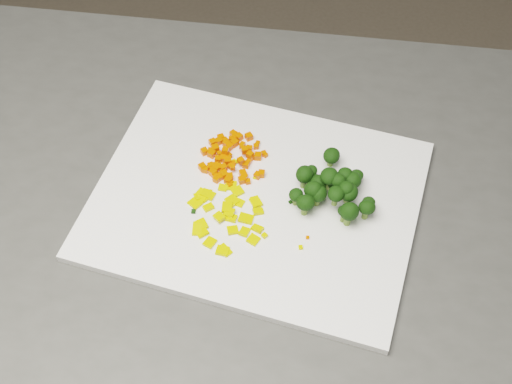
% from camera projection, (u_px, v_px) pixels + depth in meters
% --- Properties ---
extents(counter_block, '(1.05, 0.75, 0.90)m').
position_uv_depth(counter_block, '(251.00, 367.00, 1.24)').
color(counter_block, '#424240').
rests_on(counter_block, ground).
extents(cutting_board, '(0.44, 0.36, 0.01)m').
position_uv_depth(cutting_board, '(256.00, 199.00, 0.89)').
color(cutting_board, white).
rests_on(cutting_board, counter_block).
extents(carrot_pile, '(0.09, 0.09, 0.02)m').
position_uv_depth(carrot_pile, '(235.00, 154.00, 0.92)').
color(carrot_pile, '#EE4602').
rests_on(carrot_pile, cutting_board).
extents(pepper_pile, '(0.10, 0.10, 0.01)m').
position_uv_depth(pepper_pile, '(221.00, 215.00, 0.86)').
color(pepper_pile, yellow).
rests_on(pepper_pile, cutting_board).
extents(broccoli_pile, '(0.11, 0.11, 0.05)m').
position_uv_depth(broccoli_pile, '(336.00, 184.00, 0.87)').
color(broccoli_pile, black).
rests_on(broccoli_pile, cutting_board).
extents(carrot_cube_0, '(0.01, 0.01, 0.01)m').
position_uv_depth(carrot_cube_0, '(245.00, 150.00, 0.92)').
color(carrot_cube_0, '#EE4602').
rests_on(carrot_cube_0, carrot_pile).
extents(carrot_cube_1, '(0.01, 0.01, 0.01)m').
position_uv_depth(carrot_cube_1, '(250.00, 155.00, 0.92)').
color(carrot_cube_1, '#EE4602').
rests_on(carrot_cube_1, carrot_pile).
extents(carrot_cube_2, '(0.01, 0.01, 0.01)m').
position_uv_depth(carrot_cube_2, '(224.00, 172.00, 0.91)').
color(carrot_cube_2, '#EE4602').
rests_on(carrot_cube_2, carrot_pile).
extents(carrot_cube_3, '(0.01, 0.01, 0.01)m').
position_uv_depth(carrot_cube_3, '(223.00, 168.00, 0.91)').
color(carrot_cube_3, '#EE4602').
rests_on(carrot_cube_3, carrot_pile).
extents(carrot_cube_4, '(0.01, 0.01, 0.01)m').
position_uv_depth(carrot_cube_4, '(233.00, 134.00, 0.95)').
color(carrot_cube_4, '#EE4602').
rests_on(carrot_cube_4, carrot_pile).
extents(carrot_cube_5, '(0.01, 0.01, 0.01)m').
position_uv_depth(carrot_cube_5, '(249.00, 149.00, 0.93)').
color(carrot_cube_5, '#EE4602').
rests_on(carrot_cube_5, carrot_pile).
extents(carrot_cube_6, '(0.01, 0.01, 0.01)m').
position_uv_depth(carrot_cube_6, '(219.00, 154.00, 0.93)').
color(carrot_cube_6, '#EE4602').
rests_on(carrot_cube_6, carrot_pile).
extents(carrot_cube_7, '(0.01, 0.01, 0.01)m').
position_uv_depth(carrot_cube_7, '(248.00, 182.00, 0.90)').
color(carrot_cube_7, '#EE4602').
rests_on(carrot_cube_7, carrot_pile).
extents(carrot_cube_8, '(0.01, 0.01, 0.01)m').
position_uv_depth(carrot_cube_8, '(213.00, 170.00, 0.91)').
color(carrot_cube_8, '#EE4602').
rests_on(carrot_cube_8, carrot_pile).
extents(carrot_cube_9, '(0.01, 0.01, 0.01)m').
position_uv_depth(carrot_cube_9, '(228.00, 180.00, 0.90)').
color(carrot_cube_9, '#EE4602').
rests_on(carrot_cube_9, carrot_pile).
extents(carrot_cube_10, '(0.01, 0.01, 0.01)m').
position_uv_depth(carrot_cube_10, '(233.00, 139.00, 0.94)').
color(carrot_cube_10, '#EE4602').
rests_on(carrot_cube_10, carrot_pile).
extents(carrot_cube_11, '(0.01, 0.01, 0.01)m').
position_uv_depth(carrot_cube_11, '(248.00, 162.00, 0.92)').
color(carrot_cube_11, '#EE4602').
rests_on(carrot_cube_11, carrot_pile).
extents(carrot_cube_12, '(0.01, 0.01, 0.01)m').
position_uv_depth(carrot_cube_12, '(235.00, 143.00, 0.94)').
color(carrot_cube_12, '#EE4602').
rests_on(carrot_cube_12, carrot_pile).
extents(carrot_cube_13, '(0.01, 0.01, 0.01)m').
position_uv_depth(carrot_cube_13, '(219.00, 141.00, 0.94)').
color(carrot_cube_13, '#EE4602').
rests_on(carrot_cube_13, carrot_pile).
extents(carrot_cube_14, '(0.01, 0.01, 0.01)m').
position_uv_depth(carrot_cube_14, '(220.00, 177.00, 0.90)').
color(carrot_cube_14, '#EE4602').
rests_on(carrot_cube_14, carrot_pile).
extents(carrot_cube_15, '(0.01, 0.01, 0.01)m').
position_uv_depth(carrot_cube_15, '(261.00, 174.00, 0.91)').
color(carrot_cube_15, '#EE4602').
rests_on(carrot_cube_15, carrot_pile).
extents(carrot_cube_16, '(0.01, 0.01, 0.01)m').
position_uv_depth(carrot_cube_16, '(249.00, 137.00, 0.94)').
color(carrot_cube_16, '#EE4602').
rests_on(carrot_cube_16, carrot_pile).
extents(carrot_cube_17, '(0.01, 0.01, 0.01)m').
position_uv_depth(carrot_cube_17, '(257.00, 175.00, 0.91)').
color(carrot_cube_17, '#EE4602').
rests_on(carrot_cube_17, carrot_pile).
extents(carrot_cube_18, '(0.01, 0.01, 0.01)m').
position_uv_depth(carrot_cube_18, '(242.00, 180.00, 0.90)').
color(carrot_cube_18, '#EE4602').
rests_on(carrot_cube_18, carrot_pile).
extents(carrot_cube_19, '(0.01, 0.01, 0.01)m').
position_uv_depth(carrot_cube_19, '(226.00, 143.00, 0.94)').
color(carrot_cube_19, '#EE4602').
rests_on(carrot_cube_19, carrot_pile).
extents(carrot_cube_20, '(0.01, 0.01, 0.01)m').
position_uv_depth(carrot_cube_20, '(216.00, 168.00, 0.91)').
color(carrot_cube_20, '#EE4602').
rests_on(carrot_cube_20, carrot_pile).
extents(carrot_cube_21, '(0.01, 0.01, 0.01)m').
position_uv_depth(carrot_cube_21, '(230.00, 182.00, 0.90)').
color(carrot_cube_21, '#EE4602').
rests_on(carrot_cube_21, carrot_pile).
extents(carrot_cube_22, '(0.01, 0.01, 0.01)m').
position_uv_depth(carrot_cube_22, '(202.00, 167.00, 0.91)').
color(carrot_cube_22, '#EE4602').
rests_on(carrot_cube_22, carrot_pile).
extents(carrot_cube_23, '(0.01, 0.01, 0.01)m').
position_uv_depth(carrot_cube_23, '(216.00, 179.00, 0.90)').
color(carrot_cube_23, '#EE4602').
rests_on(carrot_cube_23, carrot_pile).
extents(carrot_cube_24, '(0.01, 0.01, 0.01)m').
position_uv_depth(carrot_cube_24, '(239.00, 137.00, 0.94)').
color(carrot_cube_24, '#EE4602').
rests_on(carrot_cube_24, carrot_pile).
extents(carrot_cube_25, '(0.01, 0.01, 0.01)m').
position_uv_depth(carrot_cube_25, '(224.00, 175.00, 0.91)').
color(carrot_cube_25, '#EE4602').
rests_on(carrot_cube_25, carrot_pile).
extents(carrot_cube_26, '(0.01, 0.01, 0.01)m').
position_uv_depth(carrot_cube_26, '(265.00, 155.00, 0.93)').
color(carrot_cube_26, '#EE4602').
rests_on(carrot_cube_26, carrot_pile).
extents(carrot_cube_27, '(0.01, 0.01, 0.01)m').
position_uv_depth(carrot_cube_27, '(234.00, 137.00, 0.95)').
color(carrot_cube_27, '#EE4602').
rests_on(carrot_cube_27, carrot_pile).
extents(carrot_cube_28, '(0.01, 0.01, 0.01)m').
position_uv_depth(carrot_cube_28, '(225.00, 151.00, 0.92)').
color(carrot_cube_28, '#EE4602').
rests_on(carrot_cube_28, carrot_pile).
extents(carrot_cube_29, '(0.01, 0.01, 0.01)m').
position_uv_depth(carrot_cube_29, '(243.00, 144.00, 0.94)').
color(carrot_cube_29, '#EE4602').
rests_on(carrot_cube_29, carrot_pile).
extents(carrot_cube_30, '(0.01, 0.01, 0.01)m').
position_uv_depth(carrot_cube_30, '(244.00, 178.00, 0.90)').
color(carrot_cube_30, '#EE4602').
rests_on(carrot_cube_30, carrot_pile).
extents(carrot_cube_31, '(0.01, 0.01, 0.01)m').
position_uv_depth(carrot_cube_31, '(246.00, 150.00, 0.93)').
color(carrot_cube_31, '#EE4602').
rests_on(carrot_cube_31, carrot_pile).
extents(carrot_cube_32, '(0.01, 0.01, 0.01)m').
position_uv_depth(carrot_cube_32, '(212.00, 154.00, 0.93)').
color(carrot_cube_32, '#EE4602').
rests_on(carrot_cube_32, carrot_pile).
extents(carrot_cube_33, '(0.01, 0.01, 0.01)m').
position_uv_depth(carrot_cube_33, '(258.00, 143.00, 0.94)').
color(carrot_cube_33, '#EE4602').
rests_on(carrot_cube_33, carrot_pile).
extents(carrot_cube_34, '(0.01, 0.01, 0.01)m').
position_uv_depth(carrot_cube_34, '(228.00, 156.00, 0.93)').
color(carrot_cube_34, '#EE4602').
rests_on(carrot_cube_34, carrot_pile).
extents(carrot_cube_35, '(0.01, 0.01, 0.01)m').
position_uv_depth(carrot_cube_35, '(219.00, 177.00, 0.91)').
color(carrot_cube_35, '#EE4602').
rests_on(carrot_cube_35, carrot_pile).
extents(carrot_cube_36, '(0.01, 0.01, 0.01)m').
position_uv_depth(carrot_cube_36, '(230.00, 177.00, 0.90)').
color(carrot_cube_36, '#EE4602').
rests_on(carrot_cube_36, carrot_pile).
extents(carrot_cube_37, '(0.01, 0.01, 0.01)m').
position_uv_depth(carrot_cube_37, '(256.00, 146.00, 0.94)').
color(carrot_cube_37, '#EE4602').
rests_on(carrot_cube_37, carrot_pile).
extents(carrot_cube_38, '(0.01, 0.01, 0.01)m').
position_uv_depth(carrot_cube_38, '(225.00, 140.00, 0.94)').
color(carrot_cube_38, '#EE4602').
rests_on(carrot_cube_38, carrot_pile).
extents(carrot_cube_39, '(0.01, 0.01, 0.01)m').
position_uv_depth(carrot_cube_39, '(236.00, 135.00, 0.95)').
color(carrot_cube_39, '#EE4602').
rests_on(carrot_cube_39, carrot_pile).
extents(carrot_cube_40, '(0.01, 0.01, 0.01)m').
position_uv_depth(carrot_cube_40, '(233.00, 163.00, 0.92)').
color(carrot_cube_40, '#EE4602').
rests_on(carrot_cube_40, carrot_pile).
extents(carrot_cube_41, '(0.01, 0.01, 0.01)m').
position_uv_depth(carrot_cube_41, '(264.00, 153.00, 0.93)').
color(carrot_cube_41, '#EE4602').
rests_on(carrot_cube_41, carrot_pile).
extents(carrot_cube_42, '(0.01, 0.01, 0.01)m').
position_uv_depth(carrot_cube_42, '(246.00, 165.00, 0.92)').
color(carrot_cube_42, '#EE4602').
rests_on(carrot_cube_42, carrot_pile).
extents(carrot_cube_43, '(0.01, 0.01, 0.01)m').
position_uv_depth(carrot_cube_43, '(240.00, 160.00, 0.92)').
color(carrot_cube_43, '#EE4602').
rests_on(carrot_cube_43, carrot_pile).
extents(carrot_cube_44, '(0.01, 0.01, 0.01)m').
position_uv_depth(carrot_cube_44, '(222.00, 174.00, 0.91)').
color(carrot_cube_44, '#EE4602').
rests_on(carrot_cube_44, carrot_pile).
extents(carrot_cube_45, '(0.01, 0.01, 0.01)m').
position_uv_depth(carrot_cube_45, '(231.00, 166.00, 0.92)').
color(carrot_cube_45, '#EE4602').
rests_on(carrot_cube_45, carrot_pile).
extents(carrot_cube_46, '(0.01, 0.01, 0.01)m').
position_uv_depth(carrot_cube_46, '(211.00, 151.00, 0.93)').
color(carrot_cube_46, '#EE4602').
rests_on(carrot_cube_46, carrot_pile).
extents(carrot_cube_47, '(0.01, 0.01, 0.01)m').
position_uv_depth(carrot_cube_47, '(243.00, 172.00, 0.91)').
color(carrot_cube_47, '#EE4602').
rests_on(carrot_cube_47, carrot_pile).
extents(carrot_cube_48, '(0.01, 0.01, 0.01)m').
position_uv_depth(carrot_cube_48, '(243.00, 174.00, 0.91)').
color(carrot_cube_48, '#EE4602').
rests_on(carrot_cube_48, carrot_pile).
extents(carrot_cube_49, '(0.01, 0.01, 0.01)m').
position_uv_depth(carrot_cube_49, '(233.00, 167.00, 0.91)').
color(carrot_cube_49, '#EE4602').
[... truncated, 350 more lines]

